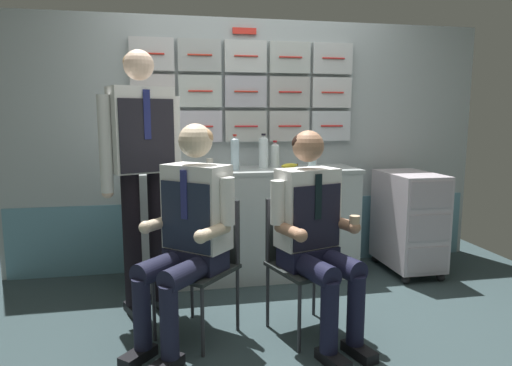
{
  "coord_description": "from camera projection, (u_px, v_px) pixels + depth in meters",
  "views": [
    {
      "loc": [
        -0.7,
        -2.48,
        1.33
      ],
      "look_at": [
        -0.15,
        0.39,
        0.9
      ],
      "focal_mm": 31.2,
      "sensor_mm": 36.0,
      "label": 1
    }
  ],
  "objects": [
    {
      "name": "coffee_cup_white",
      "position": [
        313.0,
        161.0,
        3.85
      ],
      "size": [
        0.06,
        0.06,
        0.08
      ],
      "color": "white",
      "rests_on": "galley_counter"
    },
    {
      "name": "water_bottle_blue_cap",
      "position": [
        312.0,
        157.0,
        3.56
      ],
      "size": [
        0.06,
        0.06,
        0.23
      ],
      "color": "silver",
      "rests_on": "galley_counter"
    },
    {
      "name": "crew_member_left",
      "position": [
        189.0,
        224.0,
        2.58
      ],
      "size": [
        0.67,
        0.7,
        1.29
      ],
      "color": "black",
      "rests_on": "ground"
    },
    {
      "name": "sparkling_bottle_green",
      "position": [
        235.0,
        153.0,
        3.54
      ],
      "size": [
        0.07,
        0.07,
        0.29
      ],
      "color": "silver",
      "rests_on": "galley_counter"
    },
    {
      "name": "water_bottle_clear",
      "position": [
        264.0,
        152.0,
        3.68
      ],
      "size": [
        0.08,
        0.08,
        0.29
      ],
      "color": "silver",
      "rests_on": "galley_counter"
    },
    {
      "name": "coffee_cup_spare",
      "position": [
        178.0,
        165.0,
        3.62
      ],
      "size": [
        0.07,
        0.07,
        0.07
      ],
      "color": "tan",
      "rests_on": "galley_counter"
    },
    {
      "name": "paper_cup_tan",
      "position": [
        210.0,
        163.0,
        3.73
      ],
      "size": [
        0.06,
        0.06,
        0.08
      ],
      "color": "silver",
      "rests_on": "galley_counter"
    },
    {
      "name": "folding_chair_left",
      "position": [
        205.0,
        251.0,
        2.74
      ],
      "size": [
        0.56,
        0.56,
        0.83
      ],
      "color": "#2D2D33",
      "rests_on": "ground"
    },
    {
      "name": "snack_banana",
      "position": [
        290.0,
        166.0,
        3.7
      ],
      "size": [
        0.17,
        0.1,
        0.04
      ],
      "color": "yellow",
      "rests_on": "galley_counter"
    },
    {
      "name": "galley_counter",
      "position": [
        250.0,
        223.0,
        3.71
      ],
      "size": [
        1.79,
        0.53,
        0.91
      ],
      "color": "#B3BCBB",
      "rests_on": "ground"
    },
    {
      "name": "galley_bulkhead",
      "position": [
        251.0,
        143.0,
        3.9
      ],
      "size": [
        4.2,
        0.14,
        2.15
      ],
      "color": "#A2AEB1",
      "rests_on": "ground"
    },
    {
      "name": "service_trolley",
      "position": [
        409.0,
        219.0,
        3.81
      ],
      "size": [
        0.4,
        0.65,
        0.86
      ],
      "color": "black",
      "rests_on": "ground"
    },
    {
      "name": "water_bottle_short",
      "position": [
        275.0,
        155.0,
        3.77
      ],
      "size": [
        0.08,
        0.08,
        0.22
      ],
      "color": "silver",
      "rests_on": "galley_counter"
    },
    {
      "name": "paper_cup_blue",
      "position": [
        163.0,
        168.0,
        3.41
      ],
      "size": [
        0.06,
        0.06,
        0.06
      ],
      "color": "#CCAD86",
      "rests_on": "galley_counter"
    },
    {
      "name": "ground",
      "position": [
        292.0,
        338.0,
        2.74
      ],
      "size": [
        4.8,
        4.8,
        0.04
      ],
      "primitive_type": "cube",
      "color": "#2D3C3F"
    },
    {
      "name": "crew_member_right",
      "position": [
        315.0,
        227.0,
        2.62
      ],
      "size": [
        0.52,
        0.67,
        1.25
      ],
      "color": "black",
      "rests_on": "ground"
    },
    {
      "name": "crew_member_standing",
      "position": [
        142.0,
        157.0,
        2.95
      ],
      "size": [
        0.52,
        0.37,
        1.76
      ],
      "color": "black",
      "rests_on": "ground"
    },
    {
      "name": "folding_chair_right",
      "position": [
        299.0,
        249.0,
        2.79
      ],
      "size": [
        0.5,
        0.5,
        0.83
      ],
      "color": "#2D2D33",
      "rests_on": "ground"
    }
  ]
}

